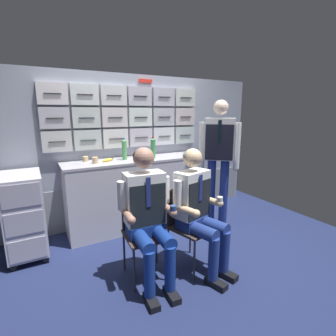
# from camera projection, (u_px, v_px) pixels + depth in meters

# --- Properties ---
(ground) EXTENTS (4.80, 4.80, 0.04)m
(ground) POSITION_uv_depth(u_px,v_px,m) (181.00, 262.00, 2.84)
(ground) COLOR #1B2449
(galley_bulkhead) EXTENTS (4.20, 0.14, 2.15)m
(galley_bulkhead) POSITION_uv_depth(u_px,v_px,m) (133.00, 147.00, 3.75)
(galley_bulkhead) COLOR #9096A9
(galley_bulkhead) RESTS_ON ground
(galley_counter) EXTENTS (2.04, 0.53, 0.99)m
(galley_counter) POSITION_uv_depth(u_px,v_px,m) (139.00, 192.00, 3.64)
(galley_counter) COLOR #B8B5BE
(galley_counter) RESTS_ON ground
(service_trolley) EXTENTS (0.40, 0.65, 0.96)m
(service_trolley) POSITION_uv_depth(u_px,v_px,m) (25.00, 213.00, 2.84)
(service_trolley) COLOR black
(service_trolley) RESTS_ON ground
(folding_chair_left) EXTENTS (0.43, 0.43, 0.85)m
(folding_chair_left) POSITION_uv_depth(u_px,v_px,m) (143.00, 223.00, 2.54)
(folding_chair_left) COLOR #2D2D33
(folding_chair_left) RESTS_ON ground
(crew_member_left) EXTENTS (0.52, 0.65, 1.31)m
(crew_member_left) POSITION_uv_depth(u_px,v_px,m) (148.00, 210.00, 2.36)
(crew_member_left) COLOR black
(crew_member_left) RESTS_ON ground
(folding_chair_center) EXTENTS (0.49, 0.49, 0.85)m
(folding_chair_center) POSITION_uv_depth(u_px,v_px,m) (186.00, 217.00, 2.69)
(folding_chair_center) COLOR #2D2D33
(folding_chair_center) RESTS_ON ground
(crew_member_center) EXTENTS (0.52, 0.67, 1.28)m
(crew_member_center) POSITION_uv_depth(u_px,v_px,m) (198.00, 205.00, 2.54)
(crew_member_center) COLOR black
(crew_member_center) RESTS_ON ground
(crew_member_standing) EXTENTS (0.45, 0.44, 1.79)m
(crew_member_standing) POSITION_uv_depth(u_px,v_px,m) (219.00, 152.00, 3.48)
(crew_member_standing) COLOR black
(crew_member_standing) RESTS_ON ground
(water_bottle_clear) EXTENTS (0.07, 0.07, 0.30)m
(water_bottle_clear) POSITION_uv_depth(u_px,v_px,m) (124.00, 149.00, 3.42)
(water_bottle_clear) COLOR #51A15B
(water_bottle_clear) RESTS_ON galley_counter
(water_bottle_blue_cap) EXTENTS (0.07, 0.07, 0.31)m
(water_bottle_blue_cap) POSITION_uv_depth(u_px,v_px,m) (153.00, 148.00, 3.52)
(water_bottle_blue_cap) COLOR #459B57
(water_bottle_blue_cap) RESTS_ON galley_counter
(coffee_cup_spare) EXTENTS (0.07, 0.07, 0.08)m
(coffee_cup_spare) POSITION_uv_depth(u_px,v_px,m) (95.00, 160.00, 3.19)
(coffee_cup_spare) COLOR tan
(coffee_cup_spare) RESTS_ON galley_counter
(coffee_cup_white) EXTENTS (0.07, 0.07, 0.07)m
(coffee_cup_white) POSITION_uv_depth(u_px,v_px,m) (86.00, 159.00, 3.33)
(coffee_cup_white) COLOR tan
(coffee_cup_white) RESTS_ON galley_counter
(paper_cup_tan) EXTENTS (0.08, 0.08, 0.07)m
(paper_cup_tan) POSITION_uv_depth(u_px,v_px,m) (190.00, 152.00, 3.87)
(paper_cup_tan) COLOR silver
(paper_cup_tan) RESTS_ON galley_counter
(snack_banana) EXTENTS (0.17, 0.10, 0.04)m
(snack_banana) POSITION_uv_depth(u_px,v_px,m) (108.00, 160.00, 3.32)
(snack_banana) COLOR yellow
(snack_banana) RESTS_ON galley_counter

